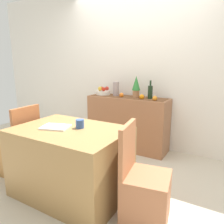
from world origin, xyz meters
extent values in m
cube|color=beige|center=(0.00, 0.00, -0.01)|extent=(6.40, 6.40, 0.02)
cube|color=silver|center=(0.00, 1.18, 1.35)|extent=(6.40, 0.06, 2.70)
cube|color=#9B6444|center=(-0.06, 0.92, 0.43)|extent=(1.33, 0.42, 0.87)
cube|color=brown|center=(-0.06, 0.92, 0.87)|extent=(1.25, 0.32, 0.01)
cylinder|color=white|center=(-0.53, 0.92, 0.91)|extent=(0.24, 0.24, 0.07)
sphere|color=red|center=(-0.59, 0.96, 0.97)|extent=(0.06, 0.06, 0.06)
sphere|color=gold|center=(-0.57, 0.88, 0.98)|extent=(0.07, 0.07, 0.07)
sphere|color=red|center=(-0.49, 0.98, 0.97)|extent=(0.07, 0.07, 0.07)
sphere|color=red|center=(-0.49, 0.87, 0.97)|extent=(0.07, 0.07, 0.07)
cylinder|color=black|center=(0.32, 0.92, 0.97)|extent=(0.07, 0.07, 0.20)
cylinder|color=black|center=(0.32, 0.92, 1.11)|extent=(0.03, 0.03, 0.08)
cylinder|color=gray|center=(-0.28, 0.92, 0.98)|extent=(0.10, 0.10, 0.24)
cylinder|color=#AB754D|center=(0.08, 0.92, 0.93)|extent=(0.11, 0.11, 0.12)
cone|color=#2F7C37|center=(0.08, 0.92, 1.10)|extent=(0.13, 0.13, 0.22)
sphere|color=orange|center=(0.22, 0.84, 0.90)|extent=(0.08, 0.08, 0.08)
sphere|color=orange|center=(-0.15, 0.86, 0.90)|extent=(0.07, 0.07, 0.07)
sphere|color=orange|center=(0.43, 0.81, 0.90)|extent=(0.07, 0.07, 0.07)
cube|color=olive|center=(-0.02, -0.55, 0.37)|extent=(1.17, 0.81, 0.74)
cube|color=white|center=(-0.16, -0.60, 0.75)|extent=(0.33, 0.29, 0.02)
cylinder|color=#315091|center=(0.07, -0.48, 0.79)|extent=(0.09, 0.09, 0.09)
cube|color=#9D6834|center=(-0.88, -0.55, 0.23)|extent=(0.42, 0.42, 0.45)
cube|color=#A35C36|center=(-0.70, -0.55, 0.68)|extent=(0.06, 0.40, 0.45)
cube|color=#A36341|center=(0.85, -0.55, 0.23)|extent=(0.46, 0.46, 0.45)
cube|color=#AA6741|center=(0.67, -0.58, 0.68)|extent=(0.10, 0.40, 0.45)
camera|label=1|loc=(1.43, -2.18, 1.41)|focal=34.34mm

